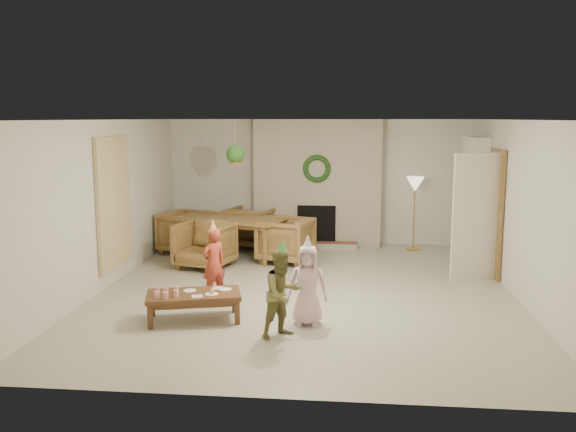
# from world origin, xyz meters

# --- Properties ---
(floor) EXTENTS (7.00, 7.00, 0.00)m
(floor) POSITION_xyz_m (0.00, 0.00, 0.00)
(floor) COLOR #B7B29E
(floor) RESTS_ON ground
(ceiling) EXTENTS (7.00, 7.00, 0.00)m
(ceiling) POSITION_xyz_m (0.00, 0.00, 2.50)
(ceiling) COLOR white
(ceiling) RESTS_ON wall_back
(wall_back) EXTENTS (7.00, 0.00, 7.00)m
(wall_back) POSITION_xyz_m (0.00, 3.50, 1.25)
(wall_back) COLOR silver
(wall_back) RESTS_ON floor
(wall_front) EXTENTS (7.00, 0.00, 7.00)m
(wall_front) POSITION_xyz_m (0.00, -3.50, 1.25)
(wall_front) COLOR silver
(wall_front) RESTS_ON floor
(wall_left) EXTENTS (0.00, 7.00, 7.00)m
(wall_left) POSITION_xyz_m (-3.00, 0.00, 1.25)
(wall_left) COLOR silver
(wall_left) RESTS_ON floor
(wall_right) EXTENTS (0.00, 7.00, 7.00)m
(wall_right) POSITION_xyz_m (3.00, 0.00, 1.25)
(wall_right) COLOR silver
(wall_right) RESTS_ON floor
(fireplace_mass) EXTENTS (2.50, 0.40, 2.50)m
(fireplace_mass) POSITION_xyz_m (0.00, 3.30, 1.25)
(fireplace_mass) COLOR #4C1914
(fireplace_mass) RESTS_ON floor
(fireplace_hearth) EXTENTS (1.60, 0.30, 0.12)m
(fireplace_hearth) POSITION_xyz_m (0.00, 2.95, 0.06)
(fireplace_hearth) COLOR maroon
(fireplace_hearth) RESTS_ON floor
(fireplace_firebox) EXTENTS (0.75, 0.12, 0.75)m
(fireplace_firebox) POSITION_xyz_m (0.00, 3.12, 0.45)
(fireplace_firebox) COLOR black
(fireplace_firebox) RESTS_ON floor
(fireplace_wreath) EXTENTS (0.54, 0.10, 0.54)m
(fireplace_wreath) POSITION_xyz_m (0.00, 3.07, 1.55)
(fireplace_wreath) COLOR #1B4118
(fireplace_wreath) RESTS_ON fireplace_mass
(floor_lamp_base) EXTENTS (0.26, 0.26, 0.03)m
(floor_lamp_base) POSITION_xyz_m (1.88, 3.00, 0.01)
(floor_lamp_base) COLOR gold
(floor_lamp_base) RESTS_ON floor
(floor_lamp_post) EXTENTS (0.03, 0.03, 1.27)m
(floor_lamp_post) POSITION_xyz_m (1.88, 3.00, 0.66)
(floor_lamp_post) COLOR gold
(floor_lamp_post) RESTS_ON floor
(floor_lamp_shade) EXTENTS (0.34, 0.34, 0.28)m
(floor_lamp_shade) POSITION_xyz_m (1.88, 3.00, 1.27)
(floor_lamp_shade) COLOR beige
(floor_lamp_shade) RESTS_ON floor_lamp_post
(bookshelf_carcass) EXTENTS (0.30, 1.00, 2.20)m
(bookshelf_carcass) POSITION_xyz_m (2.84, 2.30, 1.10)
(bookshelf_carcass) COLOR white
(bookshelf_carcass) RESTS_ON floor
(bookshelf_shelf_a) EXTENTS (0.30, 0.92, 0.03)m
(bookshelf_shelf_a) POSITION_xyz_m (2.82, 2.30, 0.45)
(bookshelf_shelf_a) COLOR white
(bookshelf_shelf_a) RESTS_ON bookshelf_carcass
(bookshelf_shelf_b) EXTENTS (0.30, 0.92, 0.03)m
(bookshelf_shelf_b) POSITION_xyz_m (2.82, 2.30, 0.85)
(bookshelf_shelf_b) COLOR white
(bookshelf_shelf_b) RESTS_ON bookshelf_carcass
(bookshelf_shelf_c) EXTENTS (0.30, 0.92, 0.03)m
(bookshelf_shelf_c) POSITION_xyz_m (2.82, 2.30, 1.25)
(bookshelf_shelf_c) COLOR white
(bookshelf_shelf_c) RESTS_ON bookshelf_carcass
(bookshelf_shelf_d) EXTENTS (0.30, 0.92, 0.03)m
(bookshelf_shelf_d) POSITION_xyz_m (2.82, 2.30, 1.65)
(bookshelf_shelf_d) COLOR white
(bookshelf_shelf_d) RESTS_ON bookshelf_carcass
(books_row_lower) EXTENTS (0.20, 0.40, 0.24)m
(books_row_lower) POSITION_xyz_m (2.80, 2.15, 0.59)
(books_row_lower) COLOR #AC391F
(books_row_lower) RESTS_ON bookshelf_shelf_a
(books_row_mid) EXTENTS (0.20, 0.44, 0.24)m
(books_row_mid) POSITION_xyz_m (2.80, 2.35, 0.99)
(books_row_mid) COLOR #284095
(books_row_mid) RESTS_ON bookshelf_shelf_b
(books_row_upper) EXTENTS (0.20, 0.36, 0.22)m
(books_row_upper) POSITION_xyz_m (2.80, 2.20, 1.38)
(books_row_upper) COLOR gold
(books_row_upper) RESTS_ON bookshelf_shelf_c
(door_frame) EXTENTS (0.05, 0.86, 2.04)m
(door_frame) POSITION_xyz_m (2.96, 1.20, 1.02)
(door_frame) COLOR olive
(door_frame) RESTS_ON floor
(door_leaf) EXTENTS (0.77, 0.32, 2.00)m
(door_leaf) POSITION_xyz_m (2.58, 0.82, 1.00)
(door_leaf) COLOR beige
(door_leaf) RESTS_ON floor
(curtain_panel) EXTENTS (0.06, 1.20, 2.00)m
(curtain_panel) POSITION_xyz_m (-2.96, 0.20, 1.25)
(curtain_panel) COLOR beige
(curtain_panel) RESTS_ON wall_left
(dining_table) EXTENTS (2.27, 1.66, 0.72)m
(dining_table) POSITION_xyz_m (-1.55, 2.08, 0.36)
(dining_table) COLOR olive
(dining_table) RESTS_ON floor
(dining_chair_near) EXTENTS (1.06, 1.07, 0.79)m
(dining_chair_near) POSITION_xyz_m (-1.80, 1.22, 0.40)
(dining_chair_near) COLOR olive
(dining_chair_near) RESTS_ON floor
(dining_chair_far) EXTENTS (1.06, 1.07, 0.79)m
(dining_chair_far) POSITION_xyz_m (-1.30, 2.94, 0.40)
(dining_chair_far) COLOR olive
(dining_chair_far) RESTS_ON floor
(dining_chair_left) EXTENTS (1.07, 1.06, 0.79)m
(dining_chair_left) POSITION_xyz_m (-2.41, 2.33, 0.40)
(dining_chair_left) COLOR olive
(dining_chair_left) RESTS_ON floor
(dining_chair_right) EXTENTS (1.07, 1.06, 0.79)m
(dining_chair_right) POSITION_xyz_m (-0.48, 1.76, 0.40)
(dining_chair_right) COLOR olive
(dining_chair_right) RESTS_ON floor
(hanging_plant_cord) EXTENTS (0.01, 0.01, 0.70)m
(hanging_plant_cord) POSITION_xyz_m (-1.30, 1.50, 2.15)
(hanging_plant_cord) COLOR tan
(hanging_plant_cord) RESTS_ON ceiling
(hanging_plant_pot) EXTENTS (0.16, 0.16, 0.12)m
(hanging_plant_pot) POSITION_xyz_m (-1.30, 1.50, 1.80)
(hanging_plant_pot) COLOR olive
(hanging_plant_pot) RESTS_ON hanging_plant_cord
(hanging_plant_foliage) EXTENTS (0.32, 0.32, 0.32)m
(hanging_plant_foliage) POSITION_xyz_m (-1.30, 1.50, 1.92)
(hanging_plant_foliage) COLOR #23531B
(hanging_plant_foliage) RESTS_ON hanging_plant_pot
(coffee_table_top) EXTENTS (1.27, 0.86, 0.05)m
(coffee_table_top) POSITION_xyz_m (-1.31, -1.46, 0.33)
(coffee_table_top) COLOR brown
(coffee_table_top) RESTS_ON floor
(coffee_table_apron) EXTENTS (1.16, 0.75, 0.07)m
(coffee_table_apron) POSITION_xyz_m (-1.31, -1.46, 0.27)
(coffee_table_apron) COLOR brown
(coffee_table_apron) RESTS_ON floor
(coffee_leg_fl) EXTENTS (0.08, 0.08, 0.30)m
(coffee_leg_fl) POSITION_xyz_m (-1.76, -1.82, 0.15)
(coffee_leg_fl) COLOR brown
(coffee_leg_fl) RESTS_ON floor
(coffee_leg_fr) EXTENTS (0.08, 0.08, 0.30)m
(coffee_leg_fr) POSITION_xyz_m (-0.74, -1.56, 0.15)
(coffee_leg_fr) COLOR brown
(coffee_leg_fr) RESTS_ON floor
(coffee_leg_bl) EXTENTS (0.08, 0.08, 0.30)m
(coffee_leg_bl) POSITION_xyz_m (-1.88, -1.37, 0.15)
(coffee_leg_bl) COLOR brown
(coffee_leg_bl) RESTS_ON floor
(coffee_leg_br) EXTENTS (0.08, 0.08, 0.30)m
(coffee_leg_br) POSITION_xyz_m (-0.86, -1.10, 0.15)
(coffee_leg_br) COLOR brown
(coffee_leg_br) RESTS_ON floor
(cup_a) EXTENTS (0.08, 0.08, 0.08)m
(cup_a) POSITION_xyz_m (-1.71, -1.70, 0.40)
(cup_a) COLOR white
(cup_a) RESTS_ON coffee_table_top
(cup_b) EXTENTS (0.08, 0.08, 0.08)m
(cup_b) POSITION_xyz_m (-1.75, -1.53, 0.40)
(cup_b) COLOR white
(cup_b) RESTS_ON coffee_table_top
(cup_c) EXTENTS (0.08, 0.08, 0.08)m
(cup_c) POSITION_xyz_m (-1.59, -1.72, 0.40)
(cup_c) COLOR white
(cup_c) RESTS_ON coffee_table_top
(cup_d) EXTENTS (0.08, 0.08, 0.08)m
(cup_d) POSITION_xyz_m (-1.64, -1.55, 0.40)
(cup_d) COLOR white
(cup_d) RESTS_ON coffee_table_top
(cup_e) EXTENTS (0.08, 0.08, 0.08)m
(cup_e) POSITION_xyz_m (-1.49, -1.62, 0.40)
(cup_e) COLOR white
(cup_e) RESTS_ON coffee_table_top
(cup_f) EXTENTS (0.08, 0.08, 0.08)m
(cup_f) POSITION_xyz_m (-1.53, -1.45, 0.40)
(cup_f) COLOR white
(cup_f) RESTS_ON coffee_table_top
(plate_a) EXTENTS (0.20, 0.20, 0.01)m
(plate_a) POSITION_xyz_m (-1.38, -1.37, 0.36)
(plate_a) COLOR white
(plate_a) RESTS_ON coffee_table_top
(plate_b) EXTENTS (0.20, 0.20, 0.01)m
(plate_b) POSITION_xyz_m (-1.07, -1.49, 0.36)
(plate_b) COLOR white
(plate_b) RESTS_ON coffee_table_top
(plate_c) EXTENTS (0.20, 0.20, 0.01)m
(plate_c) POSITION_xyz_m (-0.94, -1.27, 0.36)
(plate_c) COLOR white
(plate_c) RESTS_ON coffee_table_top
(food_scoop) EXTENTS (0.08, 0.08, 0.06)m
(food_scoop) POSITION_xyz_m (-1.07, -1.49, 0.40)
(food_scoop) COLOR tan
(food_scoop) RESTS_ON plate_b
(napkin_left) EXTENTS (0.16, 0.16, 0.01)m
(napkin_left) POSITION_xyz_m (-1.23, -1.60, 0.36)
(napkin_left) COLOR #DDA3B5
(napkin_left) RESTS_ON coffee_table_top
(napkin_right) EXTENTS (0.16, 0.16, 0.01)m
(napkin_right) POSITION_xyz_m (-1.05, -1.23, 0.36)
(napkin_right) COLOR #DDA3B5
(napkin_right) RESTS_ON coffee_table_top
(child_red) EXTENTS (0.43, 0.43, 1.01)m
(child_red) POSITION_xyz_m (-1.26, -0.51, 0.50)
(child_red) COLOR #A83624
(child_red) RESTS_ON floor
(party_hat_red) EXTENTS (0.18, 0.18, 0.19)m
(party_hat_red) POSITION_xyz_m (-1.26, -0.51, 1.05)
(party_hat_red) COLOR #CACD44
(party_hat_red) RESTS_ON child_red
(child_plaid) EXTENTS (0.64, 0.63, 1.04)m
(child_plaid) POSITION_xyz_m (-0.14, -1.91, 0.52)
(child_plaid) COLOR #985B29
(child_plaid) RESTS_ON floor
(party_hat_plaid) EXTENTS (0.16, 0.16, 0.17)m
(party_hat_plaid) POSITION_xyz_m (-0.14, -1.91, 1.07)
(party_hat_plaid) COLOR green
(party_hat_plaid) RESTS_ON child_plaid
(child_pink) EXTENTS (0.49, 0.32, 1.00)m
(child_pink) POSITION_xyz_m (0.12, -1.46, 0.50)
(child_pink) COLOR silver
(child_pink) RESTS_ON floor
(party_hat_pink) EXTENTS (0.15, 0.15, 0.18)m
(party_hat_pink) POSITION_xyz_m (0.12, -1.46, 1.04)
(party_hat_pink) COLOR silver
(party_hat_pink) RESTS_ON child_pink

